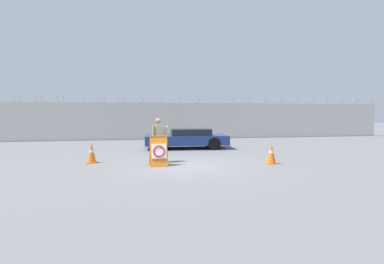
# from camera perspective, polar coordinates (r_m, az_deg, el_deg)

# --- Properties ---
(ground_plane) EXTENTS (90.00, 90.00, 0.00)m
(ground_plane) POSITION_cam_1_polar(r_m,az_deg,el_deg) (11.10, -1.38, -6.37)
(ground_plane) COLOR slate
(perimeter_wall) EXTENTS (36.00, 0.30, 3.11)m
(perimeter_wall) POSITION_cam_1_polar(r_m,az_deg,el_deg) (22.01, -6.19, 2.10)
(perimeter_wall) COLOR silver
(perimeter_wall) RESTS_ON ground_plane
(barricade_sign) EXTENTS (0.68, 0.66, 1.10)m
(barricade_sign) POSITION_cam_1_polar(r_m,az_deg,el_deg) (11.06, -6.38, -3.55)
(barricade_sign) COLOR orange
(barricade_sign) RESTS_ON ground_plane
(security_guard) EXTENTS (0.66, 0.47, 1.73)m
(security_guard) POSITION_cam_1_polar(r_m,az_deg,el_deg) (11.80, -6.42, -1.09)
(security_guard) COLOR #232838
(security_guard) RESTS_ON ground_plane
(traffic_cone_near) EXTENTS (0.39, 0.39, 0.79)m
(traffic_cone_near) POSITION_cam_1_polar(r_m,az_deg,el_deg) (11.81, 14.88, -3.97)
(traffic_cone_near) COLOR orange
(traffic_cone_near) RESTS_ON ground_plane
(traffic_cone_mid) EXTENTS (0.38, 0.38, 0.78)m
(traffic_cone_mid) POSITION_cam_1_polar(r_m,az_deg,el_deg) (12.23, -18.57, -3.79)
(traffic_cone_mid) COLOR orange
(traffic_cone_mid) RESTS_ON ground_plane
(parked_car_rear_sedan) EXTENTS (4.52, 2.18, 1.08)m
(parked_car_rear_sedan) POSITION_cam_1_polar(r_m,az_deg,el_deg) (16.25, -0.93, -1.17)
(parked_car_rear_sedan) COLOR black
(parked_car_rear_sedan) RESTS_ON ground_plane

